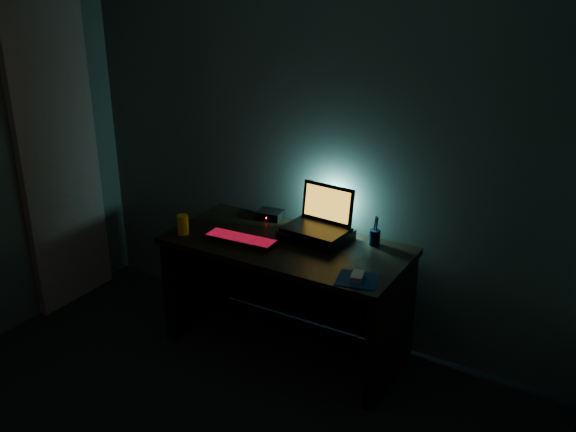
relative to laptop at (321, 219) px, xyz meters
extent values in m
cube|color=#4A544E|center=(-0.13, 0.19, 0.38)|extent=(3.50, 0.00, 2.50)
cube|color=black|center=(-0.13, -0.19, -0.14)|extent=(1.50, 0.70, 0.04)
cube|color=black|center=(-0.84, -0.19, -0.52)|extent=(0.06, 0.64, 0.71)
cube|color=black|center=(0.58, -0.19, -0.52)|extent=(0.06, 0.64, 0.71)
cube|color=black|center=(-0.13, 0.14, -0.52)|extent=(1.38, 0.02, 0.65)
cube|color=beige|center=(-1.84, -0.39, 0.28)|extent=(0.06, 0.65, 2.30)
cube|color=black|center=(0.00, -0.05, -0.09)|extent=(0.42, 0.33, 0.06)
cube|color=black|center=(0.00, -0.05, -0.05)|extent=(0.40, 0.29, 0.02)
cube|color=black|center=(0.01, 0.08, 0.08)|extent=(0.36, 0.07, 0.24)
cube|color=orange|center=(0.01, 0.07, 0.08)|extent=(0.32, 0.06, 0.20)
cube|color=black|center=(-0.39, -0.31, -0.11)|extent=(0.47, 0.18, 0.03)
cube|color=red|center=(-0.39, -0.31, -0.09)|extent=(0.45, 0.15, 0.00)
cube|color=navy|center=(0.44, -0.41, -0.12)|extent=(0.26, 0.25, 0.00)
cube|color=gray|center=(0.44, -0.41, -0.10)|extent=(0.09, 0.12, 0.03)
cylinder|color=black|center=(0.34, 0.06, -0.07)|extent=(0.08, 0.08, 0.10)
cylinder|color=yellow|center=(-0.77, -0.40, -0.06)|extent=(0.08, 0.08, 0.12)
cube|color=black|center=(-0.43, 0.10, -0.09)|extent=(0.18, 0.15, 0.05)
sphere|color=#FF0C07|center=(-0.42, 0.03, -0.09)|extent=(0.01, 0.01, 0.01)
camera|label=1|loc=(1.68, -3.27, 1.50)|focal=40.00mm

